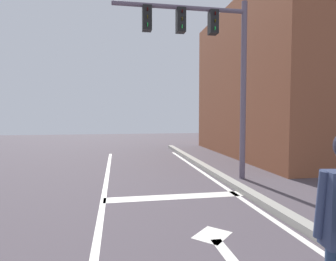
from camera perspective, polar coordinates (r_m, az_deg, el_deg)
The scene contains 7 objects.
lane_line_center at distance 4.06m, azimuth -14.65°, elevation -24.02°, with size 0.12×20.00×0.01m, color silver.
lane_line_curbside at distance 4.86m, azimuth 26.04°, elevation -19.50°, with size 0.12×20.00×0.01m, color silver.
stop_bar at distance 6.58m, azimuth 1.36°, elevation -13.13°, with size 3.15×0.40×0.01m, color silver.
lane_arrow_head at distance 4.71m, azimuth 8.84°, elevation -19.98°, with size 0.56×0.44×0.01m, color silver.
curb_strip at distance 4.98m, azimuth 28.50°, elevation -18.17°, with size 0.24×24.00×0.14m, color #9B988D.
traffic_signal_mast at distance 8.29m, azimuth 7.90°, elevation 15.95°, with size 3.76×0.34×5.04m.
building_block at distance 15.17m, azimuth 28.02°, elevation 8.38°, with size 8.92×9.08×6.64m, color brown.
Camera 1 is at (0.34, 2.40, 1.85)m, focal length 30.44 mm.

